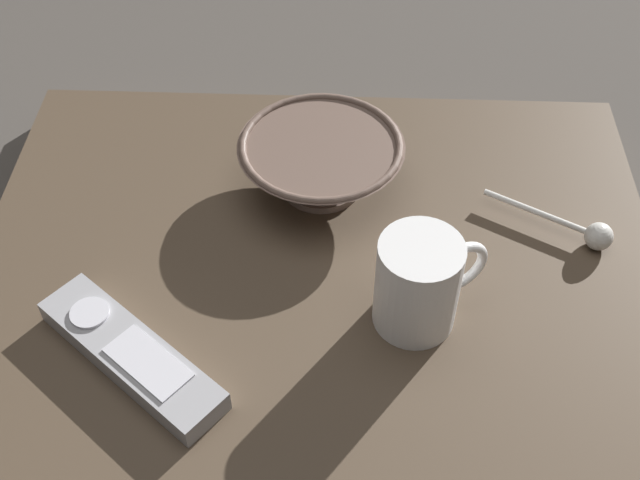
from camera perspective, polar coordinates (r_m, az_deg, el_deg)
ground_plane at (r=0.80m, az=-0.22°, el=-3.58°), size 6.00×6.00×0.00m
table at (r=0.79m, az=-0.23°, el=-2.76°), size 0.66×0.53×0.04m
cereal_bowl at (r=0.83m, az=0.28°, el=5.52°), size 0.17×0.17×0.06m
coffee_mug at (r=0.71m, az=7.00°, el=-3.03°), size 0.10×0.07×0.09m
teaspoon at (r=0.83m, az=18.32°, el=0.51°), size 0.12×0.07×0.03m
tv_remote_near at (r=0.72m, az=-13.12°, el=-7.81°), size 0.18×0.16×0.03m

